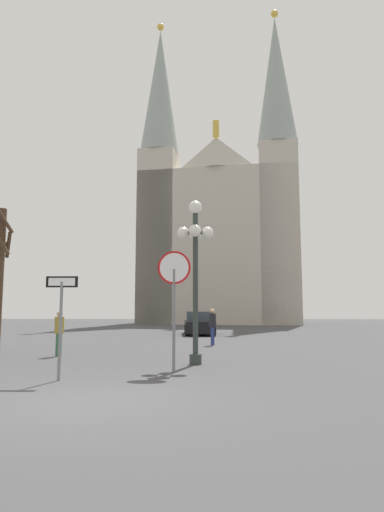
{
  "coord_description": "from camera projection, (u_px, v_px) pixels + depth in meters",
  "views": [
    {
      "loc": [
        2.19,
        -7.81,
        1.64
      ],
      "look_at": [
        1.06,
        20.37,
        5.05
      ],
      "focal_mm": 30.46,
      "sensor_mm": 36.0,
      "label": 1
    }
  ],
  "objects": [
    {
      "name": "cathedral",
      "position": [
        220.0,
        225.0,
        48.3
      ],
      "size": [
        18.06,
        12.38,
        34.29
      ],
      "color": "#BCB5A5",
      "rests_on": "ground"
    },
    {
      "name": "pedestrian_walking",
      "position": [
        59.0,
        329.0,
        15.03
      ],
      "size": [
        0.32,
        0.32,
        1.56
      ],
      "color": "#33663F",
      "rests_on": "ground"
    },
    {
      "name": "ground_plane",
      "position": [
        86.0,
        402.0,
        7.63
      ],
      "size": [
        120.0,
        120.0,
        0.0
      ],
      "primitive_type": "plane",
      "color": "#424244"
    },
    {
      "name": "pedestrian_standing",
      "position": [
        212.0,
        323.0,
        19.45
      ],
      "size": [
        0.32,
        0.32,
        1.62
      ],
      "color": "navy",
      "rests_on": "ground"
    },
    {
      "name": "stop_sign",
      "position": [
        174.0,
        285.0,
        11.49
      ],
      "size": [
        0.88,
        0.11,
        3.16
      ],
      "color": "slate",
      "rests_on": "ground"
    },
    {
      "name": "parked_car_near_black",
      "position": [
        199.0,
        324.0,
        27.5
      ],
      "size": [
        2.1,
        4.7,
        1.44
      ],
      "color": "black",
      "rests_on": "ground"
    },
    {
      "name": "one_way_arrow_sign",
      "position": [
        61.0,
        312.0,
        10.08
      ],
      "size": [
        0.75,
        0.07,
        2.39
      ],
      "color": "slate",
      "rests_on": "ground"
    },
    {
      "name": "street_lamp",
      "position": [
        195.0,
        255.0,
        13.15
      ],
      "size": [
        1.1,
        1.1,
        4.93
      ],
      "color": "#2D3833",
      "rests_on": "ground"
    }
  ]
}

